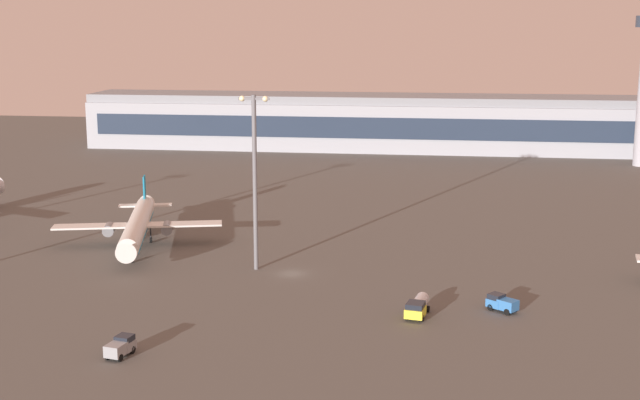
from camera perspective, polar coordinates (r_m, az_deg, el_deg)
ground_plane at (r=136.29m, az=-1.85°, el=-4.82°), size 416.00×416.00×0.00m
terminal_building at (r=265.60m, az=4.80°, el=5.05°), size 185.23×22.40×16.40m
airplane_terminal_side at (r=155.16m, az=-11.81°, el=-1.62°), size 29.13×37.16×9.64m
maintenance_van at (r=106.35m, az=-12.89°, el=-9.31°), size 2.79×4.46×2.25m
cargo_loader at (r=121.37m, az=11.78°, el=-6.59°), size 4.46×4.10×2.25m
fuel_truck at (r=117.59m, az=6.39°, el=-6.92°), size 3.35×6.58×2.35m
apron_light_west at (r=135.44m, az=-4.28°, el=1.84°), size 4.80×0.90×27.53m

